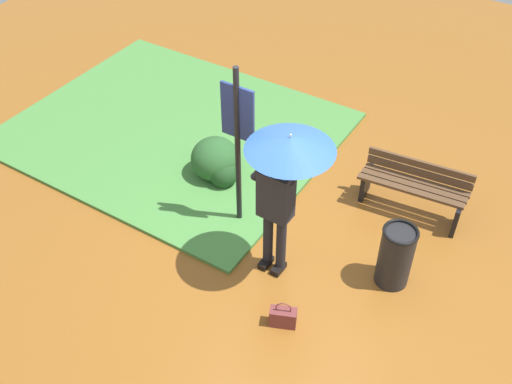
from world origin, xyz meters
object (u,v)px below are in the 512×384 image
handbag (283,317)px  park_bench (414,187)px  info_sign_post (238,131)px  trash_bin (396,256)px  person_with_umbrella (284,170)px

handbag → park_bench: (0.51, 2.53, 0.28)m
handbag → info_sign_post: bearing=138.9°
handbag → park_bench: size_ratio=0.26×
trash_bin → park_bench: bearing=101.9°
info_sign_post → trash_bin: bearing=2.3°
person_with_umbrella → info_sign_post: bearing=152.7°
park_bench → handbag: bearing=-101.3°
person_with_umbrella → trash_bin: size_ratio=2.45×
handbag → person_with_umbrella: bearing=122.5°
handbag → park_bench: park_bench is taller
trash_bin → info_sign_post: bearing=-177.7°
info_sign_post → park_bench: size_ratio=1.64×
person_with_umbrella → park_bench: person_with_umbrella is taller
info_sign_post → trash_bin: size_ratio=2.76×
person_with_umbrella → handbag: person_with_umbrella is taller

